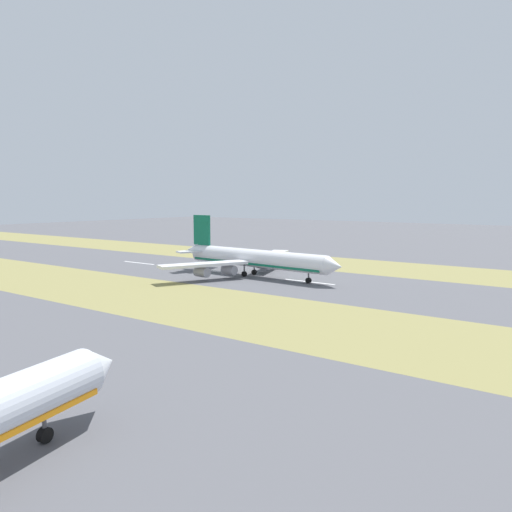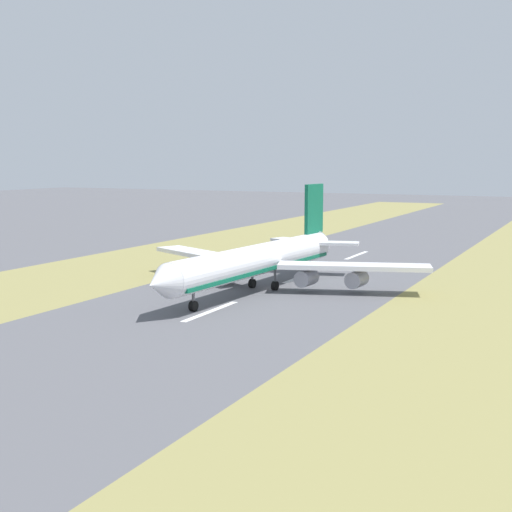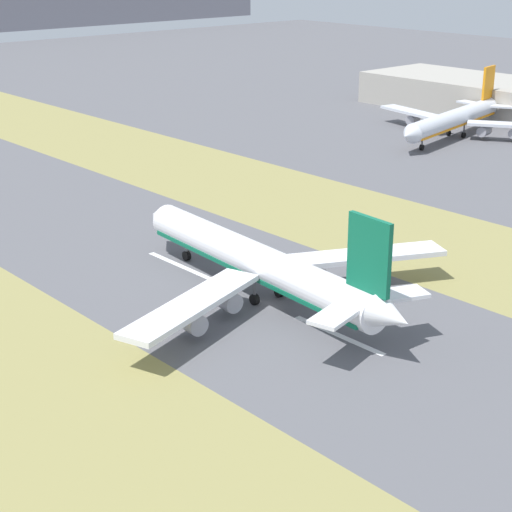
% 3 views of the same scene
% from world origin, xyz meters
% --- Properties ---
extents(ground_plane, '(800.00, 800.00, 0.00)m').
position_xyz_m(ground_plane, '(0.00, 0.00, 0.00)').
color(ground_plane, '#56565B').
extents(grass_median_west, '(40.00, 600.00, 0.01)m').
position_xyz_m(grass_median_west, '(-45.00, 0.00, 0.00)').
color(grass_median_west, olive).
rests_on(grass_median_west, ground).
extents(grass_median_east, '(40.00, 600.00, 0.01)m').
position_xyz_m(grass_median_east, '(45.00, 0.00, 0.00)').
color(grass_median_east, olive).
rests_on(grass_median_east, ground).
extents(centreline_dash_near, '(1.20, 18.00, 0.01)m').
position_xyz_m(centreline_dash_near, '(0.00, -55.16, 0.01)').
color(centreline_dash_near, silver).
rests_on(centreline_dash_near, ground).
extents(centreline_dash_mid, '(1.20, 18.00, 0.01)m').
position_xyz_m(centreline_dash_mid, '(0.00, -15.16, 0.01)').
color(centreline_dash_mid, silver).
rests_on(centreline_dash_mid, ground).
extents(centreline_dash_far, '(1.20, 18.00, 0.01)m').
position_xyz_m(centreline_dash_far, '(0.00, 24.84, 0.01)').
color(centreline_dash_far, silver).
rests_on(centreline_dash_far, ground).
extents(airplane_main_jet, '(63.97, 67.22, 20.20)m').
position_xyz_m(airplane_main_jet, '(0.99, 2.94, 6.02)').
color(airplane_main_jet, white).
rests_on(airplane_main_jet, ground).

